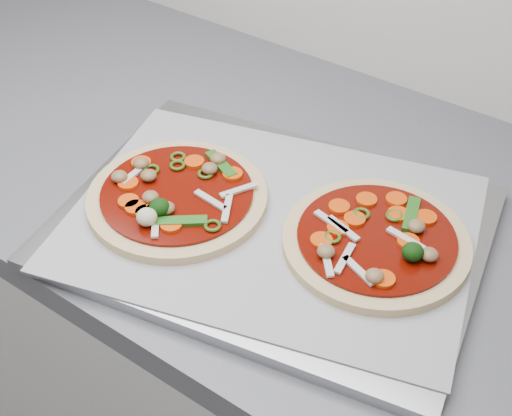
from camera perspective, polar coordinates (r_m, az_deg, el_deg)
The scene contains 4 objects.
baking_tray at distance 0.84m, azimuth 1.23°, elevation -1.54°, with size 0.48×0.36×0.02m, color #96979B.
parchment at distance 0.84m, azimuth 1.24°, elevation -1.09°, with size 0.46×0.34×0.00m, color #999A9E.
pizza_left at distance 0.86m, azimuth -6.42°, elevation 0.96°, with size 0.29×0.29×0.04m.
pizza_right at distance 0.81m, azimuth 9.63°, elevation -2.57°, with size 0.27×0.27×0.04m.
Camera 1 is at (-0.21, 0.70, 1.48)m, focal length 50.00 mm.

